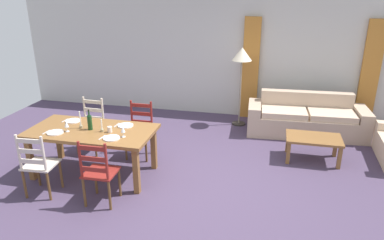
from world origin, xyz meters
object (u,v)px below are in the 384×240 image
at_px(dining_chair_near_left, 38,164).
at_px(dining_chair_far_right, 140,130).
at_px(dining_chair_far_left, 91,126).
at_px(couch, 306,119).
at_px(coffee_cup_primary, 110,129).
at_px(standing_lamp, 242,59).
at_px(dining_chair_near_right, 99,172).
at_px(wine_bottle, 90,122).
at_px(dining_table, 92,135).
at_px(coffee_table, 314,141).
at_px(wine_glass_near_right, 123,130).
at_px(wine_glass_near_left, 67,125).

distance_m(dining_chair_near_left, dining_chair_far_right, 1.76).
distance_m(dining_chair_far_left, couch, 4.14).
bearing_deg(dining_chair_far_left, coffee_cup_primary, -46.77).
relative_size(dining_chair_far_right, standing_lamp, 0.59).
relative_size(dining_chair_near_right, wine_bottle, 3.04).
distance_m(dining_table, coffee_table, 3.61).
bearing_deg(dining_chair_near_left, wine_bottle, 59.35).
bearing_deg(wine_glass_near_right, couch, 43.94).
distance_m(wine_glass_near_right, coffee_cup_primary, 0.30).
bearing_deg(coffee_cup_primary, dining_chair_far_left, 133.23).
relative_size(coffee_cup_primary, standing_lamp, 0.05).
relative_size(dining_table, coffee_table, 2.11).
relative_size(dining_chair_near_right, coffee_cup_primary, 10.67).
bearing_deg(wine_glass_near_left, dining_chair_far_left, 97.93).
xyz_separation_m(dining_chair_near_right, coffee_cup_primary, (-0.15, 0.71, 0.32)).
distance_m(dining_chair_near_right, dining_chair_far_right, 1.52).
height_order(dining_chair_far_right, wine_bottle, wine_bottle).
height_order(wine_bottle, couch, wine_bottle).
height_order(wine_glass_near_right, couch, wine_glass_near_right).
relative_size(wine_glass_near_left, wine_glass_near_right, 1.00).
relative_size(dining_table, wine_bottle, 6.01).
xyz_separation_m(wine_glass_near_left, coffee_cup_primary, (0.63, 0.12, -0.07)).
xyz_separation_m(coffee_cup_primary, standing_lamp, (1.66, 2.70, 0.62)).
height_order(dining_chair_near_left, dining_chair_near_right, same).
distance_m(dining_chair_near_right, dining_chair_far_left, 1.77).
xyz_separation_m(dining_table, standing_lamp, (1.98, 2.67, 0.75)).
xyz_separation_m(dining_chair_near_left, couch, (3.77, 3.21, -0.19)).
bearing_deg(couch, dining_chair_near_right, -131.47).
xyz_separation_m(dining_chair_far_left, dining_chair_far_right, (0.91, 0.01, 0.00)).
height_order(dining_table, couch, couch).
xyz_separation_m(wine_bottle, coffee_table, (3.38, 1.27, -0.51)).
xyz_separation_m(dining_chair_near_left, coffee_cup_primary, (0.77, 0.69, 0.32)).
bearing_deg(coffee_table, wine_bottle, -159.43).
height_order(dining_chair_far_right, wine_glass_near_right, dining_chair_far_right).
bearing_deg(dining_chair_far_left, coffee_table, 7.38).
bearing_deg(dining_chair_near_left, coffee_cup_primary, 42.10).
relative_size(dining_chair_near_right, wine_glass_near_left, 5.96).
xyz_separation_m(dining_table, dining_chair_far_right, (0.47, 0.78, -0.19)).
bearing_deg(dining_chair_near_right, coffee_cup_primary, 102.05).
distance_m(dining_chair_near_right, couch, 4.31).
bearing_deg(dining_chair_far_right, standing_lamp, 51.30).
bearing_deg(wine_glass_near_left, coffee_cup_primary, 10.54).
distance_m(dining_chair_near_right, coffee_table, 3.53).
bearing_deg(dining_chair_far_left, standing_lamp, 38.06).
xyz_separation_m(coffee_cup_primary, couch, (3.00, 2.52, -0.50)).
bearing_deg(wine_bottle, coffee_table, 20.57).
height_order(wine_bottle, coffee_table, wine_bottle).
distance_m(dining_chair_near_left, couch, 4.96).
relative_size(dining_table, wine_glass_near_left, 11.80).
bearing_deg(coffee_cup_primary, standing_lamp, 58.51).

